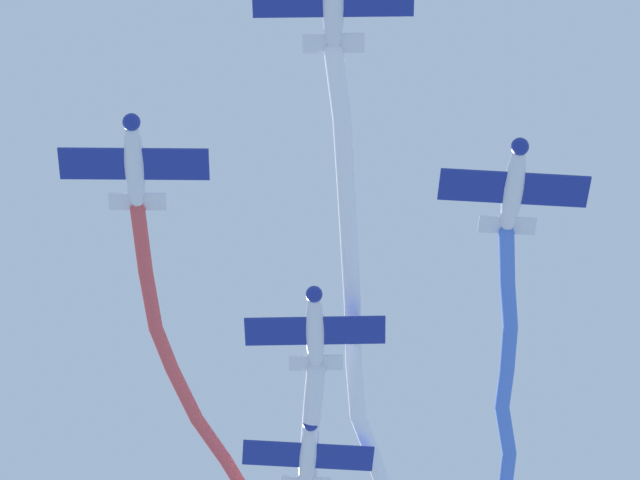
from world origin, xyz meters
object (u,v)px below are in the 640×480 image
(airplane_right_wing, at_px, (134,163))
(airplane_slot, at_px, (315,330))
(airplane_trail, at_px, (308,454))
(airplane_left_wing, at_px, (513,187))

(airplane_right_wing, bearing_deg, airplane_slot, 137.19)
(airplane_trail, bearing_deg, airplane_right_wing, -27.98)
(airplane_trail, bearing_deg, airplane_left_wing, 25.17)
(airplane_slot, distance_m, airplane_trail, 7.55)
(airplane_slot, xyz_separation_m, airplane_trail, (-7.10, -2.48, 0.60))
(airplane_right_wing, relative_size, airplane_trail, 1.01)
(airplane_right_wing, distance_m, airplane_trail, 16.82)
(airplane_left_wing, distance_m, airplane_slot, 10.65)
(airplane_left_wing, relative_size, airplane_trail, 1.00)
(airplane_right_wing, bearing_deg, airplane_left_wing, 92.18)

